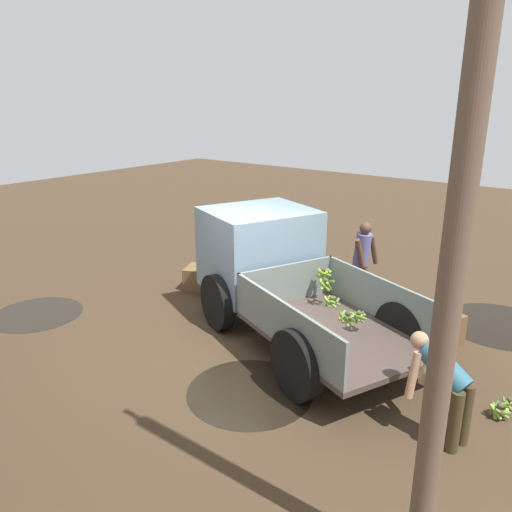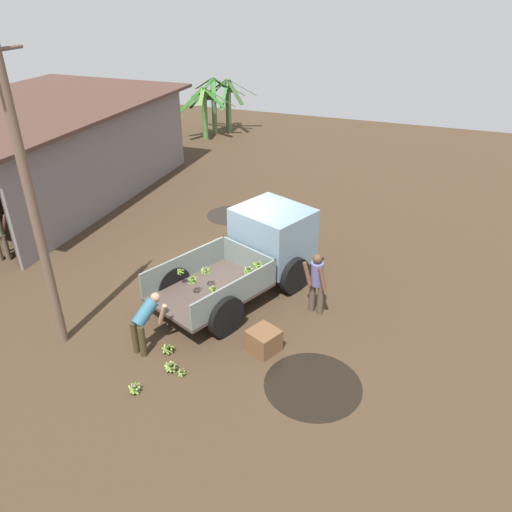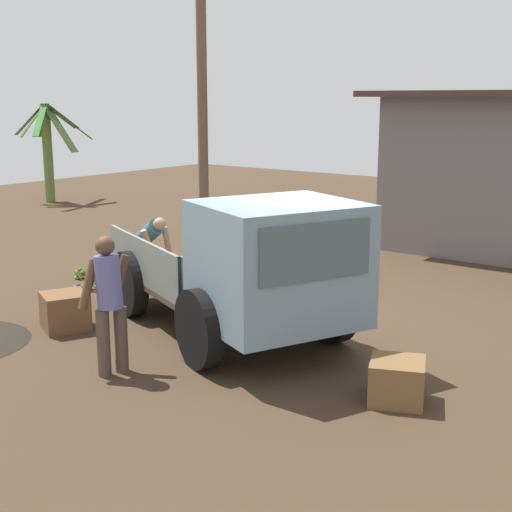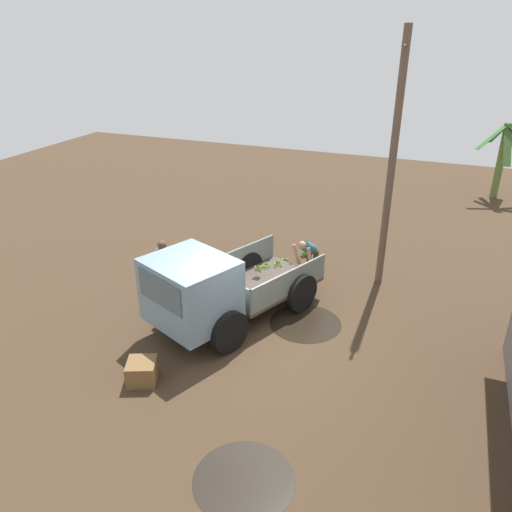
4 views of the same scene
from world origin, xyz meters
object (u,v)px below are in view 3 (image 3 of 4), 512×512
(banana_bunch_on_ground_2, at_px, (128,284))
(cargo_truck, at_px, (260,269))
(banana_bunch_on_ground_3, at_px, (93,284))
(banana_bunch_on_ground_1, at_px, (80,273))
(wooden_crate_0, at_px, (65,311))
(person_bystander_near_shed, at_px, (409,203))
(person_foreground_visitor, at_px, (109,298))
(banana_bunch_on_ground_0, at_px, (79,288))
(wooden_crate_1, at_px, (397,381))
(utility_pole, at_px, (202,88))
(person_worker_loading, at_px, (149,243))

(banana_bunch_on_ground_2, bearing_deg, cargo_truck, -14.66)
(cargo_truck, distance_m, banana_bunch_on_ground_3, 4.05)
(banana_bunch_on_ground_1, bearing_deg, cargo_truck, -11.19)
(banana_bunch_on_ground_2, height_order, banana_bunch_on_ground_3, banana_bunch_on_ground_3)
(banana_bunch_on_ground_3, bearing_deg, wooden_crate_0, -50.72)
(person_bystander_near_shed, bearing_deg, wooden_crate_0, -125.51)
(person_foreground_visitor, bearing_deg, banana_bunch_on_ground_2, -29.61)
(cargo_truck, xyz_separation_m, person_foreground_visitor, (-0.88, -1.69, -0.15))
(person_bystander_near_shed, relative_size, banana_bunch_on_ground_0, 8.58)
(cargo_truck, relative_size, banana_bunch_on_ground_2, 18.07)
(wooden_crate_1, bearing_deg, wooden_crate_0, -172.96)
(person_foreground_visitor, relative_size, banana_bunch_on_ground_3, 6.09)
(utility_pole, bearing_deg, banana_bunch_on_ground_0, -92.10)
(person_bystander_near_shed, height_order, banana_bunch_on_ground_2, person_bystander_near_shed)
(person_foreground_visitor, relative_size, banana_bunch_on_ground_2, 6.21)
(wooden_crate_1, bearing_deg, banana_bunch_on_ground_1, 168.88)
(person_worker_loading, xyz_separation_m, banana_bunch_on_ground_3, (-0.49, -0.83, -0.62))
(cargo_truck, bearing_deg, person_foreground_visitor, -94.36)
(person_worker_loading, height_order, banana_bunch_on_ground_3, person_worker_loading)
(cargo_truck, bearing_deg, wooden_crate_0, -135.92)
(person_worker_loading, bearing_deg, banana_bunch_on_ground_0, -102.25)
(banana_bunch_on_ground_3, bearing_deg, person_bystander_near_shed, 69.88)
(person_foreground_visitor, height_order, wooden_crate_0, person_foreground_visitor)
(banana_bunch_on_ground_1, relative_size, wooden_crate_1, 0.46)
(person_foreground_visitor, xyz_separation_m, banana_bunch_on_ground_2, (-2.54, 2.58, -0.78))
(cargo_truck, relative_size, banana_bunch_on_ground_1, 18.23)
(banana_bunch_on_ground_0, bearing_deg, person_bystander_near_shed, 70.23)
(banana_bunch_on_ground_1, relative_size, banana_bunch_on_ground_2, 0.99)
(banana_bunch_on_ground_0, relative_size, wooden_crate_0, 0.32)
(cargo_truck, distance_m, wooden_crate_0, 2.91)
(utility_pole, relative_size, person_foreground_visitor, 4.01)
(person_foreground_visitor, bearing_deg, wooden_crate_0, -5.84)
(wooden_crate_1, bearing_deg, cargo_truck, 169.03)
(wooden_crate_0, bearing_deg, banana_bunch_on_ground_3, 129.28)
(person_worker_loading, relative_size, wooden_crate_1, 2.15)
(utility_pole, bearing_deg, person_foreground_visitor, -59.30)
(person_worker_loading, bearing_deg, person_bystander_near_shed, 85.41)
(person_bystander_near_shed, xyz_separation_m, banana_bunch_on_ground_0, (-2.50, -6.97, -0.81))
(utility_pole, xyz_separation_m, person_bystander_near_shed, (2.39, 3.98, -2.40))
(banana_bunch_on_ground_2, xyz_separation_m, wooden_crate_0, (0.80, -1.89, 0.14))
(utility_pole, distance_m, banana_bunch_on_ground_1, 4.06)
(person_foreground_visitor, relative_size, wooden_crate_0, 2.73)
(person_foreground_visitor, distance_m, wooden_crate_0, 1.98)
(cargo_truck, bearing_deg, wooden_crate_1, 12.30)
(utility_pole, xyz_separation_m, banana_bunch_on_ground_1, (-0.84, -2.36, -3.19))
(utility_pole, distance_m, wooden_crate_0, 5.40)
(person_worker_loading, height_order, wooden_crate_1, person_worker_loading)
(utility_pole, relative_size, banana_bunch_on_ground_2, 24.91)
(cargo_truck, distance_m, wooden_crate_1, 2.31)
(banana_bunch_on_ground_2, relative_size, wooden_crate_1, 0.46)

